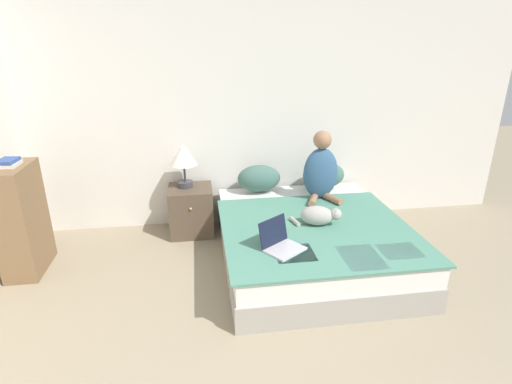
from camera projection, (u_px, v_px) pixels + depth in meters
The scene contains 11 objects.
wall_back at pixel (259, 113), 4.45m from camera, with size 6.00×0.05×2.55m.
bed at pixel (310, 240), 3.88m from camera, with size 1.72×1.99×0.44m.
pillow_near at pixel (259, 178), 4.46m from camera, with size 0.48×0.30×0.30m.
pillow_far at pixel (324, 175), 4.57m from camera, with size 0.48×0.30×0.30m.
person_sitting at pixel (321, 170), 4.21m from camera, with size 0.38×0.36×0.74m.
cat_tabby at pixel (319, 215), 3.66m from camera, with size 0.45×0.27×0.18m.
laptop_open at pixel (281, 243), 3.25m from camera, with size 0.40×0.40×0.24m.
nightstand at pixel (191, 210), 4.42m from camera, with size 0.47×0.46×0.53m.
table_lamp at pixel (183, 157), 4.24m from camera, with size 0.28×0.28×0.48m.
bookshelf at pixel (21, 220), 3.62m from camera, with size 0.29×0.55×1.02m.
book_stack_top at pixel (8, 163), 3.43m from camera, with size 0.16×0.20×0.06m.
Camera 1 is at (-0.69, -0.96, 2.04)m, focal length 28.00 mm.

